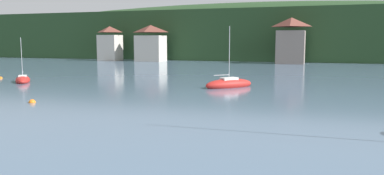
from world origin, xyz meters
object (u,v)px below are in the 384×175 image
object	(u,v)px
shore_building_west	(110,44)
mooring_buoy_mid	(32,103)
sailboat_far_6	(23,80)
shore_building_westcentral	(151,44)
shore_building_central	(291,41)
sailboat_far_9	(229,84)
mooring_buoy_near	(0,79)

from	to	relation	value
shore_building_west	mooring_buoy_mid	world-z (taller)	shore_building_west
sailboat_far_6	shore_building_west	bearing A→B (deg)	158.76
shore_building_westcentral	shore_building_west	bearing A→B (deg)	-178.26
shore_building_westcentral	shore_building_central	world-z (taller)	shore_building_central
shore_building_central	mooring_buoy_mid	size ratio (longest dim) A/B	18.15
shore_building_west	sailboat_far_9	xyz separation A→B (m)	(43.06, -47.92, -3.99)
shore_building_west	sailboat_far_9	bearing A→B (deg)	-48.05
shore_building_westcentral	mooring_buoy_near	bearing A→B (deg)	-90.22
shore_building_west	sailboat_far_6	bearing A→B (deg)	-70.94
shore_building_westcentral	mooring_buoy_mid	xyz separation A→B (m)	(18.56, -63.88, -4.42)
sailboat_far_9	mooring_buoy_near	world-z (taller)	sailboat_far_9
shore_building_west	mooring_buoy_near	world-z (taller)	shore_building_west
shore_building_central	mooring_buoy_near	bearing A→B (deg)	-125.46
shore_building_central	shore_building_west	bearing A→B (deg)	-179.19
shore_building_central	mooring_buoy_near	size ratio (longest dim) A/B	19.65
sailboat_far_9	mooring_buoy_near	distance (m)	31.75
shore_building_west	mooring_buoy_near	distance (m)	49.59
shore_building_west	mooring_buoy_near	bearing A→B (deg)	-76.75
shore_building_westcentral	sailboat_far_9	xyz separation A→B (m)	(31.56, -48.26, -4.08)
shore_building_west	shore_building_central	bearing A→B (deg)	0.81
shore_building_west	shore_building_westcentral	xyz separation A→B (m)	(11.51, 0.35, 0.09)
mooring_buoy_near	shore_building_westcentral	bearing A→B (deg)	89.78
shore_building_westcentral	mooring_buoy_mid	size ratio (longest dim) A/B	15.98
mooring_buoy_mid	mooring_buoy_near	bearing A→B (deg)	140.51
mooring_buoy_near	mooring_buoy_mid	world-z (taller)	mooring_buoy_mid
shore_building_westcentral	sailboat_far_6	world-z (taller)	shore_building_westcentral
sailboat_far_6	shore_building_central	bearing A→B (deg)	110.73
shore_building_west	shore_building_westcentral	world-z (taller)	shore_building_westcentral
sailboat_far_9	mooring_buoy_near	size ratio (longest dim) A/B	13.40
mooring_buoy_near	shore_building_central	bearing A→B (deg)	54.54
sailboat_far_6	mooring_buoy_near	size ratio (longest dim) A/B	11.02
sailboat_far_9	mooring_buoy_mid	world-z (taller)	sailboat_far_9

